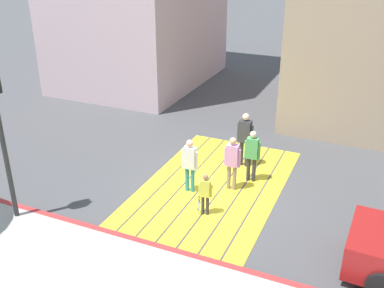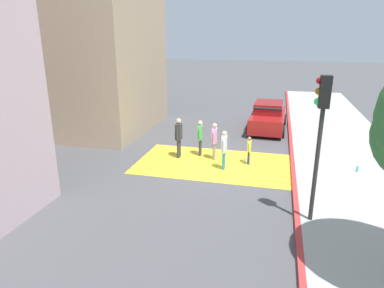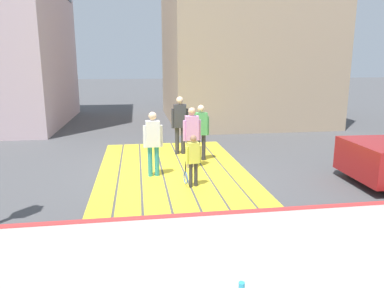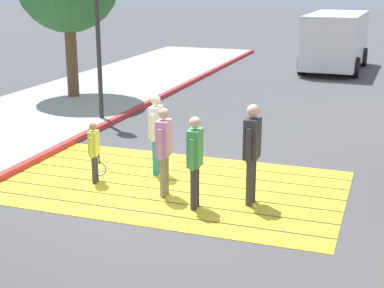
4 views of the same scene
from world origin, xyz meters
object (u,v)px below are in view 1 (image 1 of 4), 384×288
Objects in this scene: pedestrian_teen_behind at (252,152)px; pedestrian_adult_side at (245,136)px; pedestrian_child_with_racket at (205,192)px; pedestrian_adult_lead at (190,162)px; pedestrian_adult_trailing at (232,160)px.

pedestrian_adult_side is at bearing 30.23° from pedestrian_teen_behind.
pedestrian_adult_side is at bearing -1.45° from pedestrian_child_with_racket.
pedestrian_teen_behind is at bearing -14.55° from pedestrian_child_with_racket.
pedestrian_teen_behind is 2.30m from pedestrian_child_with_racket.
pedestrian_adult_lead is 0.91× the size of pedestrian_adult_side.
pedestrian_adult_trailing is at bearing -175.22° from pedestrian_adult_side.
pedestrian_adult_side is (2.14, -0.92, 0.10)m from pedestrian_adult_lead.
pedestrian_adult_lead is 1.00× the size of pedestrian_teen_behind.
pedestrian_teen_behind is at bearing -47.61° from pedestrian_adult_lead.
pedestrian_adult_side is 1.10× the size of pedestrian_teen_behind.
pedestrian_teen_behind reaches higher than pedestrian_child_with_racket.
pedestrian_child_with_racket is (-0.92, -0.84, -0.27)m from pedestrian_adult_lead.
pedestrian_child_with_racket is (-2.21, 0.57, -0.27)m from pedestrian_teen_behind.
pedestrian_adult_lead is 0.99× the size of pedestrian_adult_trailing.
pedestrian_child_with_racket is at bearing 165.45° from pedestrian_teen_behind.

